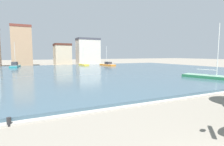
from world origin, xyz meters
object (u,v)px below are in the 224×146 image
Objects in this scene: sailboat_yellow at (83,65)px; sailboat_teal at (15,66)px; sailboat_orange at (106,65)px; mooring_bollard at (9,122)px; sailboat_green at (218,79)px.

sailboat_teal is at bearing 178.16° from sailboat_yellow.
sailboat_orange is 17.19× the size of mooring_bollard.
sailboat_green reaches higher than sailboat_teal.
sailboat_orange is 0.86× the size of sailboat_green.
mooring_bollard is at bearing -87.98° from sailboat_teal.
sailboat_green reaches higher than sailboat_orange.
sailboat_green is at bearing -56.18° from sailboat_teal.
sailboat_green is (1.34, -37.88, -0.14)m from sailboat_orange.
sailboat_green is (28.56, -42.63, -0.20)m from sailboat_teal.
sailboat_green is (8.20, -41.98, -0.04)m from sailboat_yellow.
sailboat_orange is (6.86, -4.10, 0.10)m from sailboat_yellow.
sailboat_yellow is 0.75× the size of sailboat_orange.
sailboat_teal is 1.28× the size of sailboat_yellow.
sailboat_green reaches higher than mooring_bollard.
sailboat_teal reaches higher than mooring_bollard.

